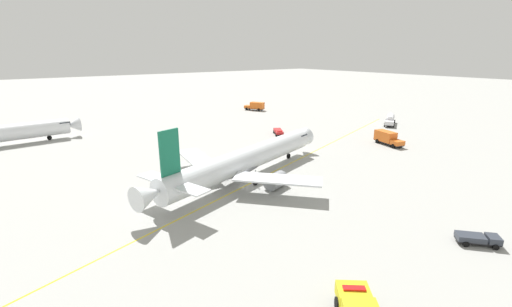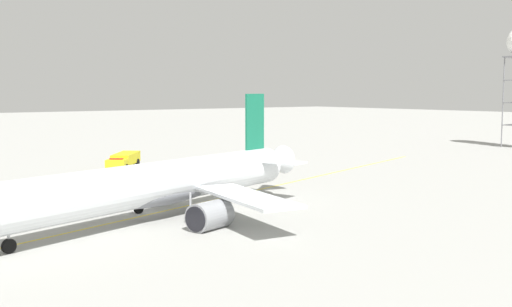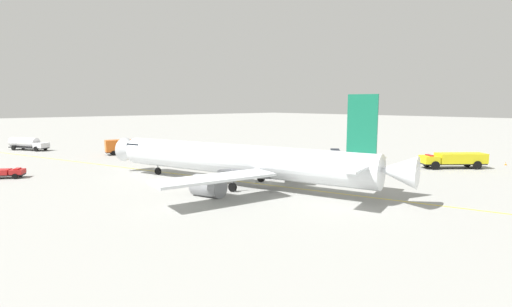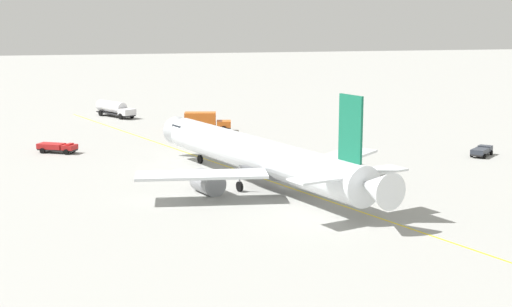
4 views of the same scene
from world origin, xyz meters
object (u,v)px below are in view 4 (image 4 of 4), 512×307
Objects in this scene: baggage_truck_truck at (482,151)px; ops_pickup_truck at (57,147)px; airliner_main at (260,158)px; fuel_tanker_truck at (114,108)px; catering_truck_truck_extra at (204,121)px.

ops_pickup_truck is (-55.24, 16.99, 0.09)m from baggage_truck_truck.
fuel_tanker_truck is at bearing -5.94° from airliner_main.
airliner_main is 5.37× the size of catering_truck_truck_extra.
ops_pickup_truck is 27.24m from catering_truck_truck_extra.
airliner_main reaches higher than baggage_truck_truck.
baggage_truck_truck is 0.80× the size of ops_pickup_truck.
baggage_truck_truck is 0.46× the size of fuel_tanker_truck.
airliner_main is 4.33× the size of fuel_tanker_truck.
airliner_main is at bearing -18.91° from fuel_tanker_truck.
airliner_main is at bearing 154.12° from baggage_truck_truck.
baggage_truck_truck is 44.58m from catering_truck_truck_extra.
fuel_tanker_truck is 1.24× the size of catering_truck_truck_extra.
catering_truck_truck_extra is at bearing 1.70° from fuel_tanker_truck.
ops_pickup_truck is at bearing 121.55° from baggage_truck_truck.
catering_truck_truck_extra is (-31.94, 31.09, 0.94)m from baggage_truck_truck.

